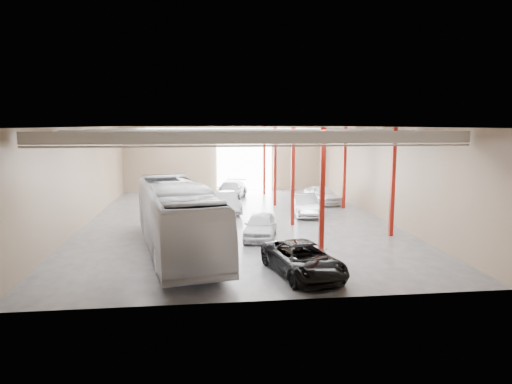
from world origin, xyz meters
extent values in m
cube|color=#4D4D52|center=(0.00, 0.00, 0.00)|extent=(22.00, 32.00, 0.01)
cube|color=beige|center=(0.00, 0.00, 7.00)|extent=(22.00, 32.00, 0.12)
cube|color=#836952|center=(0.00, 16.00, 3.50)|extent=(22.00, 0.12, 7.00)
cube|color=#836952|center=(0.00, -16.00, 3.50)|extent=(22.00, 0.12, 7.00)
cube|color=#836952|center=(-11.00, 0.00, 3.50)|extent=(0.12, 32.00, 7.00)
cube|color=#836952|center=(11.00, 0.00, 3.50)|extent=(0.12, 32.00, 7.00)
cube|color=white|center=(2.00, 15.85, 2.50)|extent=(6.00, 0.20, 5.00)
cube|color=maroon|center=(3.80, -10.00, 3.50)|extent=(0.25, 0.25, 7.00)
cube|color=maroon|center=(3.80, -2.00, 3.50)|extent=(0.25, 0.25, 7.00)
cube|color=maroon|center=(3.80, 6.00, 3.50)|extent=(0.25, 0.25, 7.00)
cube|color=maroon|center=(3.80, 13.00, 3.50)|extent=(0.25, 0.25, 7.00)
cube|color=maroon|center=(9.50, -6.00, 3.50)|extent=(0.25, 0.25, 7.00)
cube|color=maroon|center=(9.50, 4.00, 3.50)|extent=(0.25, 0.25, 7.00)
cube|color=silver|center=(0.00, -12.00, 6.55)|extent=(21.60, 0.15, 0.60)
cube|color=silver|center=(0.00, -12.00, 6.15)|extent=(21.60, 0.10, 0.10)
cube|color=silver|center=(0.00, -6.00, 6.55)|extent=(21.60, 0.15, 0.60)
cube|color=silver|center=(0.00, -6.00, 6.15)|extent=(21.60, 0.10, 0.10)
cube|color=silver|center=(0.00, 0.00, 6.55)|extent=(21.60, 0.15, 0.60)
cube|color=silver|center=(0.00, 0.00, 6.15)|extent=(21.60, 0.10, 0.10)
cube|color=silver|center=(0.00, 6.00, 6.55)|extent=(21.60, 0.15, 0.60)
cube|color=silver|center=(0.00, 6.00, 6.15)|extent=(21.60, 0.10, 0.10)
cube|color=silver|center=(0.00, 12.00, 6.55)|extent=(21.60, 0.15, 0.60)
cube|color=silver|center=(0.00, 12.00, 6.15)|extent=(21.60, 0.10, 0.10)
imported|color=silver|center=(-4.06, -8.00, 1.96)|extent=(5.96, 14.48, 3.93)
imported|color=black|center=(2.12, -13.00, 0.78)|extent=(3.72, 6.03, 1.56)
imported|color=silver|center=(1.03, -5.58, 0.81)|extent=(2.91, 5.08, 1.63)
imported|color=#AFB0B5|center=(-0.78, 3.26, 0.84)|extent=(2.57, 5.31, 1.68)
imported|color=slate|center=(0.14, 10.15, 0.86)|extent=(3.97, 6.34, 1.71)
imported|color=silver|center=(5.50, 1.37, 0.83)|extent=(2.16, 5.14, 1.65)
imported|color=white|center=(8.30, 6.57, 0.82)|extent=(2.88, 5.12, 1.64)
camera|label=1|loc=(-2.60, -33.66, 7.14)|focal=32.00mm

